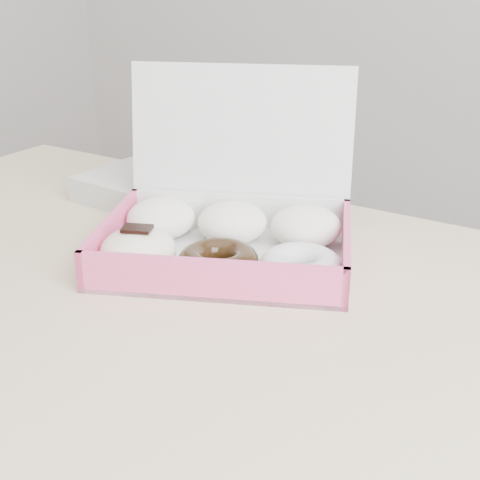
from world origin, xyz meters
The scene contains 3 objects.
table centered at (0.00, 0.00, 0.67)m, with size 1.20×0.80×0.75m.
donut_box centered at (0.07, 0.12, 0.79)m, with size 0.42×0.39×0.24m.
newspapers centered at (-0.14, 0.26, 0.77)m, with size 0.27×0.21×0.04m, color silver.
Camera 1 is at (0.53, -0.59, 1.13)m, focal length 50.00 mm.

